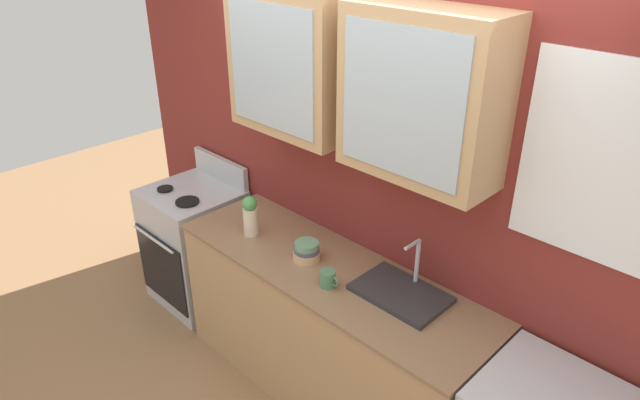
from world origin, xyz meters
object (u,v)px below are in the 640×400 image
at_px(vase, 250,216).
at_px(cup_near_sink, 328,279).
at_px(stove_range, 196,245).
at_px(sink_faucet, 401,292).
at_px(bowl_stack, 307,251).

bearing_deg(vase, cup_near_sink, -4.46).
relative_size(stove_range, vase, 4.18).
relative_size(sink_faucet, vase, 1.84).
bearing_deg(sink_faucet, vase, -171.53).
bearing_deg(bowl_stack, cup_near_sink, -20.77).
xyz_separation_m(stove_range, sink_faucet, (1.84, 0.09, 0.48)).
bearing_deg(stove_range, cup_near_sink, -4.57).
height_order(sink_faucet, bowl_stack, sink_faucet).
bearing_deg(stove_range, sink_faucet, 2.89).
height_order(stove_range, vase, vase).
height_order(bowl_stack, cup_near_sink, bowl_stack).
relative_size(bowl_stack, cup_near_sink, 1.30).
height_order(stove_range, cup_near_sink, stove_range).
xyz_separation_m(bowl_stack, vase, (-0.45, -0.05, 0.08)).
bearing_deg(sink_faucet, cup_near_sink, -147.26).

